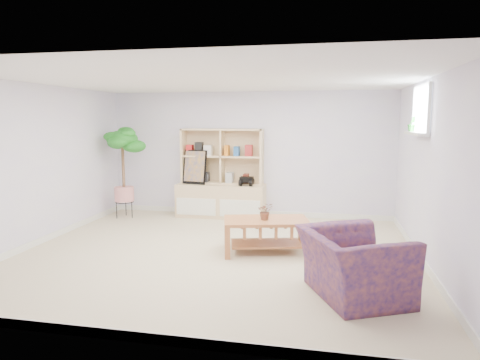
% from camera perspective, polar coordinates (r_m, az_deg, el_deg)
% --- Properties ---
extents(floor, '(5.50, 5.00, 0.01)m').
position_cam_1_polar(floor, '(6.13, -3.09, -9.72)').
color(floor, beige).
rests_on(floor, ground).
extents(ceiling, '(5.50, 5.00, 0.01)m').
position_cam_1_polar(ceiling, '(5.86, -3.27, 13.24)').
color(ceiling, white).
rests_on(ceiling, walls).
extents(walls, '(5.51, 5.01, 2.40)m').
position_cam_1_polar(walls, '(5.87, -3.17, 1.50)').
color(walls, white).
rests_on(walls, floor).
extents(baseboard, '(5.50, 5.00, 0.10)m').
position_cam_1_polar(baseboard, '(6.11, -3.09, -9.28)').
color(baseboard, white).
rests_on(baseboard, floor).
extents(window, '(0.10, 0.98, 0.68)m').
position_cam_1_polar(window, '(6.37, 23.08, 8.60)').
color(window, '#C9E4F9').
rests_on(window, walls).
extents(window_sill, '(0.14, 1.00, 0.04)m').
position_cam_1_polar(window_sill, '(6.36, 22.39, 5.75)').
color(window_sill, white).
rests_on(window_sill, walls).
extents(storage_unit, '(1.70, 0.57, 1.70)m').
position_cam_1_polar(storage_unit, '(8.19, -2.57, 0.89)').
color(storage_unit, beige).
rests_on(storage_unit, floor).
extents(poster, '(0.48, 0.19, 0.65)m').
position_cam_1_polar(poster, '(8.25, -6.05, 1.72)').
color(poster, gold).
rests_on(poster, storage_unit).
extents(toy_truck, '(0.36, 0.25, 0.19)m').
position_cam_1_polar(toy_truck, '(8.02, 0.88, -0.09)').
color(toy_truck, black).
rests_on(toy_truck, storage_unit).
extents(coffee_table, '(1.29, 0.90, 0.48)m').
position_cam_1_polar(coffee_table, '(6.11, 3.48, -7.43)').
color(coffee_table, '#B16D3C').
rests_on(coffee_table, floor).
extents(table_plant, '(0.27, 0.25, 0.24)m').
position_cam_1_polar(table_plant, '(6.01, 3.39, -4.16)').
color(table_plant, '#327931').
rests_on(table_plant, coffee_table).
extents(floor_tree, '(0.75, 0.75, 1.74)m').
position_cam_1_polar(floor_tree, '(8.42, -15.28, 0.96)').
color(floor_tree, '#1F6D1E').
rests_on(floor_tree, floor).
extents(armchair, '(1.31, 1.38, 0.80)m').
position_cam_1_polar(armchair, '(4.74, 14.91, -10.27)').
color(armchair, navy).
rests_on(armchair, floor).
extents(sill_plant, '(0.14, 0.12, 0.22)m').
position_cam_1_polar(sill_plant, '(6.65, 21.97, 6.97)').
color(sill_plant, '#1F6D1E').
rests_on(sill_plant, window_sill).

